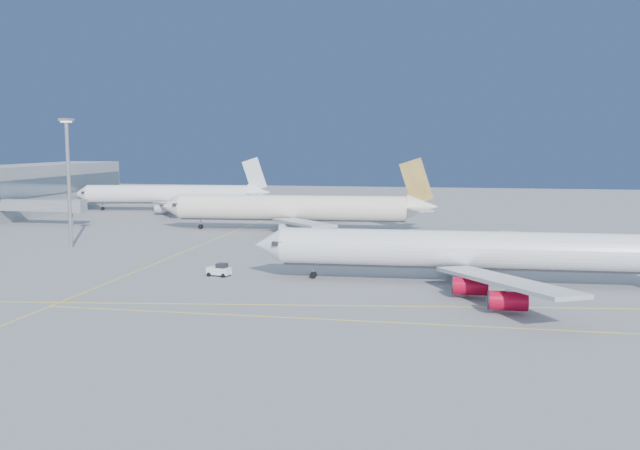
{
  "coord_description": "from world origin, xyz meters",
  "views": [
    {
      "loc": [
        13.28,
        -99.5,
        22.04
      ],
      "look_at": [
        -10.64,
        26.76,
        7.0
      ],
      "focal_mm": 40.0,
      "sensor_mm": 36.0,
      "label": 1
    }
  ],
  "objects": [
    {
      "name": "light_mast",
      "position": [
        -65.56,
        36.04,
        15.83
      ],
      "size": [
        2.32,
        2.32,
        26.82
      ],
      "color": "gray",
      "rests_on": "ground"
    },
    {
      "name": "taxiway_lines",
      "position": [
        -14.71,
        6.34,
        0.01
      ],
      "size": [
        118.86,
        140.0,
        0.02
      ],
      "color": "yellow",
      "rests_on": "ground"
    },
    {
      "name": "airliner_etihad",
      "position": [
        -25.09,
        73.07,
        5.56
      ],
      "size": [
        69.99,
        64.55,
        18.26
      ],
      "rotation": [
        0.0,
        0.0,
        0.06
      ],
      "color": "silver",
      "rests_on": "ground"
    },
    {
      "name": "terminal",
      "position": [
        -114.93,
        85.0,
        7.51
      ],
      "size": [
        18.4,
        110.0,
        15.0
      ],
      "color": "gray",
      "rests_on": "ground"
    },
    {
      "name": "airliner_third",
      "position": [
        -75.84,
        115.77,
        5.2
      ],
      "size": [
        64.01,
        58.47,
        17.19
      ],
      "rotation": [
        0.0,
        0.0,
        0.15
      ],
      "color": "white",
      "rests_on": "ground"
    },
    {
      "name": "pushback_tug",
      "position": [
        -24.58,
        11.16,
        1.0
      ],
      "size": [
        4.13,
        2.95,
        2.15
      ],
      "rotation": [
        0.0,
        0.0,
        -0.2
      ],
      "color": "white",
      "rests_on": "ground"
    },
    {
      "name": "jet_bridge",
      "position": [
        -93.11,
        72.0,
        5.17
      ],
      "size": [
        23.6,
        3.6,
        6.9
      ],
      "color": "gray",
      "rests_on": "ground"
    },
    {
      "name": "airliner_virgin",
      "position": [
        15.85,
        12.88,
        5.11
      ],
      "size": [
        68.7,
        61.76,
        16.96
      ],
      "rotation": [
        0.0,
        0.0,
        0.03
      ],
      "color": "white",
      "rests_on": "ground"
    },
    {
      "name": "ground",
      "position": [
        0.0,
        0.0,
        0.0
      ],
      "size": [
        500.0,
        500.0,
        0.0
      ],
      "primitive_type": "plane",
      "color": "slate",
      "rests_on": "ground"
    }
  ]
}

